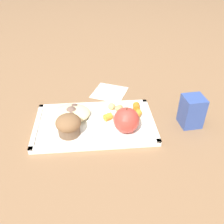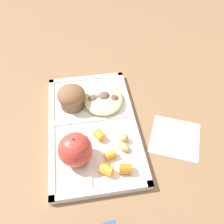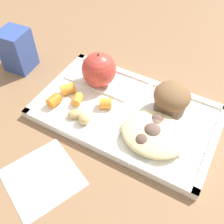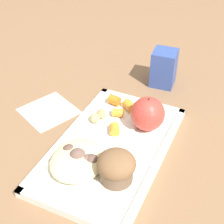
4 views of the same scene
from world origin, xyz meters
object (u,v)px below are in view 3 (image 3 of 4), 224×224
object	(u,v)px
green_apple	(99,70)
bran_muffin	(171,99)
lunch_tray	(126,112)
plastic_fork	(173,155)
milk_carton	(17,50)

from	to	relation	value
green_apple	bran_muffin	xyz separation A→B (m)	(0.17, 0.00, -0.01)
lunch_tray	plastic_fork	xyz separation A→B (m)	(0.12, -0.06, 0.01)
plastic_fork	lunch_tray	bearing A→B (deg)	155.75
lunch_tray	green_apple	bearing A→B (deg)	153.42
green_apple	bran_muffin	world-z (taller)	green_apple
green_apple	plastic_fork	distance (m)	0.24
plastic_fork	milk_carton	world-z (taller)	milk_carton
green_apple	plastic_fork	size ratio (longest dim) A/B	0.69
plastic_fork	green_apple	bearing A→B (deg)	154.74
lunch_tray	plastic_fork	distance (m)	0.14
lunch_tray	plastic_fork	size ratio (longest dim) A/B	3.18
lunch_tray	bran_muffin	bearing A→B (deg)	31.17
lunch_tray	green_apple	size ratio (longest dim) A/B	4.58
green_apple	milk_carton	world-z (taller)	milk_carton
green_apple	plastic_fork	xyz separation A→B (m)	(0.22, -0.10, -0.04)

